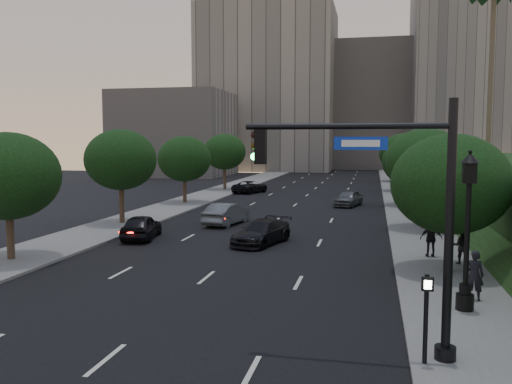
% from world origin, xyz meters
% --- Properties ---
extents(ground, '(160.00, 160.00, 0.00)m').
position_xyz_m(ground, '(0.00, 0.00, 0.00)').
color(ground, black).
rests_on(ground, ground).
extents(road_surface, '(16.00, 140.00, 0.02)m').
position_xyz_m(road_surface, '(0.00, 30.00, 0.01)').
color(road_surface, black).
rests_on(road_surface, ground).
extents(sidewalk_right, '(4.50, 140.00, 0.15)m').
position_xyz_m(sidewalk_right, '(10.25, 30.00, 0.07)').
color(sidewalk_right, slate).
rests_on(sidewalk_right, ground).
extents(sidewalk_left, '(4.50, 140.00, 0.15)m').
position_xyz_m(sidewalk_left, '(-10.25, 30.00, 0.07)').
color(sidewalk_left, slate).
rests_on(sidewalk_left, ground).
extents(parapet_wall, '(0.35, 90.00, 0.70)m').
position_xyz_m(parapet_wall, '(13.50, 28.00, 4.35)').
color(parapet_wall, slate).
rests_on(parapet_wall, embankment).
extents(office_block_left, '(26.00, 20.00, 32.00)m').
position_xyz_m(office_block_left, '(-14.00, 92.00, 16.00)').
color(office_block_left, gray).
rests_on(office_block_left, ground).
extents(office_block_mid, '(22.00, 18.00, 26.00)m').
position_xyz_m(office_block_mid, '(6.00, 102.00, 13.00)').
color(office_block_mid, '#AAA29B').
rests_on(office_block_mid, ground).
extents(office_block_right, '(20.00, 22.00, 36.00)m').
position_xyz_m(office_block_right, '(24.00, 96.00, 18.00)').
color(office_block_right, gray).
rests_on(office_block_right, ground).
extents(office_block_filler, '(18.00, 16.00, 14.00)m').
position_xyz_m(office_block_filler, '(-26.00, 70.00, 7.00)').
color(office_block_filler, '#AAA29B').
rests_on(office_block_filler, ground).
extents(tree_right_a, '(5.20, 5.20, 6.24)m').
position_xyz_m(tree_right_a, '(10.30, 8.00, 4.02)').
color(tree_right_a, '#38281C').
rests_on(tree_right_a, ground).
extents(tree_right_b, '(5.20, 5.20, 6.74)m').
position_xyz_m(tree_right_b, '(10.30, 20.00, 4.52)').
color(tree_right_b, '#38281C').
rests_on(tree_right_b, ground).
extents(tree_right_c, '(5.20, 5.20, 6.24)m').
position_xyz_m(tree_right_c, '(10.30, 33.00, 4.02)').
color(tree_right_c, '#38281C').
rests_on(tree_right_c, ground).
extents(tree_right_d, '(5.20, 5.20, 6.74)m').
position_xyz_m(tree_right_d, '(10.30, 47.00, 4.52)').
color(tree_right_d, '#38281C').
rests_on(tree_right_d, ground).
extents(tree_right_e, '(5.20, 5.20, 6.24)m').
position_xyz_m(tree_right_e, '(10.30, 62.00, 4.02)').
color(tree_right_e, '#38281C').
rests_on(tree_right_e, ground).
extents(tree_left_a, '(5.00, 5.00, 6.34)m').
position_xyz_m(tree_left_a, '(-10.30, 6.00, 4.21)').
color(tree_left_a, '#38281C').
rests_on(tree_left_a, ground).
extents(tree_left_b, '(5.00, 5.00, 6.71)m').
position_xyz_m(tree_left_b, '(-10.30, 18.00, 4.58)').
color(tree_left_b, '#38281C').
rests_on(tree_left_b, ground).
extents(tree_left_c, '(5.00, 5.00, 6.34)m').
position_xyz_m(tree_left_c, '(-10.30, 31.00, 4.21)').
color(tree_left_c, '#38281C').
rests_on(tree_left_c, ground).
extents(tree_left_d, '(5.00, 5.00, 6.71)m').
position_xyz_m(tree_left_d, '(-10.30, 45.00, 4.58)').
color(tree_left_d, '#38281C').
rests_on(tree_left_d, ground).
extents(traffic_signal_mast, '(5.68, 0.56, 7.00)m').
position_xyz_m(traffic_signal_mast, '(7.83, -2.33, 3.67)').
color(traffic_signal_mast, black).
rests_on(traffic_signal_mast, ground).
extents(street_lamp, '(0.64, 0.64, 5.62)m').
position_xyz_m(street_lamp, '(10.11, 2.23, 2.63)').
color(street_lamp, black).
rests_on(street_lamp, ground).
extents(pedestrian_signal, '(0.30, 0.33, 2.50)m').
position_xyz_m(pedestrian_signal, '(8.36, -2.76, 1.57)').
color(pedestrian_signal, black).
rests_on(pedestrian_signal, ground).
extents(sedan_near_left, '(2.49, 4.63, 1.50)m').
position_xyz_m(sedan_near_left, '(-6.63, 13.10, 0.75)').
color(sedan_near_left, black).
rests_on(sedan_near_left, ground).
extents(sedan_mid_left, '(2.49, 4.94, 1.55)m').
position_xyz_m(sedan_mid_left, '(-3.06, 19.55, 0.78)').
color(sedan_mid_left, '#53565A').
rests_on(sedan_mid_left, ground).
extents(sedan_far_left, '(3.73, 5.44, 1.38)m').
position_xyz_m(sedan_far_left, '(-6.60, 42.41, 0.69)').
color(sedan_far_left, black).
rests_on(sedan_far_left, ground).
extents(sedan_near_right, '(3.20, 5.17, 1.40)m').
position_xyz_m(sedan_near_right, '(0.78, 12.97, 0.70)').
color(sedan_near_right, black).
rests_on(sedan_near_right, ground).
extents(sedan_far_right, '(2.80, 4.63, 1.47)m').
position_xyz_m(sedan_far_right, '(4.83, 32.19, 0.74)').
color(sedan_far_right, '#52555A').
rests_on(sedan_far_right, ground).
extents(pedestrian_a, '(0.72, 0.53, 1.83)m').
position_xyz_m(pedestrian_a, '(10.61, 3.53, 1.07)').
color(pedestrian_a, black).
rests_on(pedestrian_a, sidewalk_right).
extents(pedestrian_b, '(0.90, 0.74, 1.71)m').
position_xyz_m(pedestrian_b, '(11.07, 9.54, 1.00)').
color(pedestrian_b, black).
rests_on(pedestrian_b, sidewalk_right).
extents(pedestrian_c, '(1.12, 0.56, 1.84)m').
position_xyz_m(pedestrian_c, '(9.85, 10.88, 1.07)').
color(pedestrian_c, black).
rests_on(pedestrian_c, sidewalk_right).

